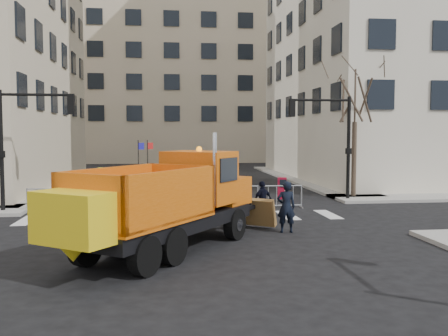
{
  "coord_description": "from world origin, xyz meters",
  "views": [
    {
      "loc": [
        -0.94,
        -15.24,
        3.52
      ],
      "look_at": [
        1.19,
        2.5,
        2.27
      ],
      "focal_mm": 40.0,
      "sensor_mm": 36.0,
      "label": 1
    }
  ],
  "objects": [
    {
      "name": "ground",
      "position": [
        0.0,
        0.0,
        0.0
      ],
      "size": [
        120.0,
        120.0,
        0.0
      ],
      "primitive_type": "plane",
      "color": "black",
      "rests_on": "ground"
    },
    {
      "name": "newspaper_box",
      "position": [
        5.06,
        9.68,
        0.7
      ],
      "size": [
        0.53,
        0.49,
        1.1
      ],
      "primitive_type": "cube",
      "rotation": [
        0.0,
        0.0,
        -0.22
      ],
      "color": "maroon",
      "rests_on": "sidewalk_back"
    },
    {
      "name": "worker",
      "position": [
        -3.98,
        9.17,
        1.01
      ],
      "size": [
        1.12,
        0.66,
        1.73
      ],
      "primitive_type": "imported",
      "rotation": [
        0.0,
        0.0,
        0.01
      ],
      "color": "#EEF81D",
      "rests_on": "sidewalk_back"
    },
    {
      "name": "building_far",
      "position": [
        0.0,
        52.0,
        12.0
      ],
      "size": [
        30.0,
        18.0,
        24.0
      ],
      "primitive_type": "cube",
      "color": "#BCAE8F",
      "rests_on": "ground"
    },
    {
      "name": "sidewalk_back",
      "position": [
        0.0,
        8.5,
        0.07
      ],
      "size": [
        64.0,
        5.0,
        0.15
      ],
      "primitive_type": "cube",
      "color": "gray",
      "rests_on": "ground"
    },
    {
      "name": "street_tree",
      "position": [
        9.2,
        10.5,
        3.75
      ],
      "size": [
        3.0,
        3.0,
        7.5
      ],
      "primitive_type": null,
      "color": "#382B21",
      "rests_on": "ground"
    },
    {
      "name": "crowd_barriers",
      "position": [
        -0.75,
        7.6,
        0.55
      ],
      "size": [
        12.6,
        0.6,
        1.1
      ],
      "primitive_type": null,
      "color": "#9EA0A5",
      "rests_on": "ground"
    },
    {
      "name": "cop_b",
      "position": [
        2.1,
        4.42,
        0.82
      ],
      "size": [
        0.98,
        0.9,
        1.64
      ],
      "primitive_type": "imported",
      "rotation": [
        0.0,
        0.0,
        2.71
      ],
      "color": "black",
      "rests_on": "ground"
    },
    {
      "name": "plow_truck",
      "position": [
        -0.96,
        -0.67,
        1.57
      ],
      "size": [
        7.25,
        8.84,
        3.54
      ],
      "rotation": [
        0.0,
        0.0,
        0.95
      ],
      "color": "black",
      "rests_on": "ground"
    },
    {
      "name": "cop_c",
      "position": [
        3.01,
        4.51,
        0.79
      ],
      "size": [
        1.0,
        0.8,
        1.59
      ],
      "primitive_type": "imported",
      "rotation": [
        0.0,
        0.0,
        3.67
      ],
      "color": "black",
      "rests_on": "ground"
    },
    {
      "name": "cop_a",
      "position": [
        3.34,
        1.88,
        0.92
      ],
      "size": [
        0.68,
        0.46,
        1.83
      ],
      "primitive_type": "imported",
      "rotation": [
        0.0,
        0.0,
        3.11
      ],
      "color": "black",
      "rests_on": "ground"
    },
    {
      "name": "traffic_light_right",
      "position": [
        8.5,
        9.5,
        2.7
      ],
      "size": [
        0.18,
        0.18,
        5.4
      ],
      "primitive_type": "cylinder",
      "color": "black",
      "rests_on": "ground"
    },
    {
      "name": "traffic_light_left",
      "position": [
        -8.0,
        7.5,
        2.7
      ],
      "size": [
        0.18,
        0.18,
        5.4
      ],
      "primitive_type": "cylinder",
      "color": "black",
      "rests_on": "ground"
    }
  ]
}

